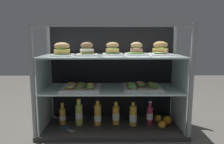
{
  "coord_description": "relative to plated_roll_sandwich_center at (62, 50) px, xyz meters",
  "views": [
    {
      "loc": [
        -0.01,
        -2.0,
        0.86
      ],
      "look_at": [
        0.0,
        0.0,
        0.55
      ],
      "focal_mm": 35.77,
      "sensor_mm": 36.0,
      "label": 1
    }
  ],
  "objects": [
    {
      "name": "kitchen_scissors",
      "position": [
        0.02,
        -0.04,
        -0.7
      ],
      "size": [
        0.15,
        0.14,
        0.01
      ],
      "color": "silver",
      "rests_on": "case_base_deck"
    },
    {
      "name": "plated_roll_sandwich_near_left_corner",
      "position": [
        0.45,
        0.1,
        -0.0
      ],
      "size": [
        0.19,
        0.19,
        0.12
      ],
      "color": "white",
      "rests_on": "shelf_upper_glass"
    },
    {
      "name": "case_frame",
      "position": [
        0.44,
        0.17,
        -0.22
      ],
      "size": [
        1.31,
        0.53,
        0.97
      ],
      "color": "gray",
      "rests_on": "ground"
    },
    {
      "name": "shelf_lower_glass",
      "position": [
        0.44,
        0.04,
        -0.36
      ],
      "size": [
        1.26,
        0.48,
        0.01
      ],
      "primitive_type": "cube",
      "color": "silver",
      "rests_on": "riser_lower_tier"
    },
    {
      "name": "ground_plane",
      "position": [
        0.44,
        0.04,
        -0.76
      ],
      "size": [
        6.0,
        6.0,
        0.02
      ],
      "primitive_type": "cube",
      "color": "#4B4944",
      "rests_on": "ground"
    },
    {
      "name": "juice_bottle_front_right_end",
      "position": [
        0.48,
        0.07,
        -0.62
      ],
      "size": [
        0.07,
        0.07,
        0.22
      ],
      "color": "gold",
      "rests_on": "case_base_deck"
    },
    {
      "name": "juice_bottle_front_fourth",
      "position": [
        0.3,
        0.05,
        -0.61
      ],
      "size": [
        0.07,
        0.07,
        0.25
      ],
      "color": "gold",
      "rests_on": "case_base_deck"
    },
    {
      "name": "riser_lower_tier",
      "position": [
        0.44,
        0.04,
        -0.53
      ],
      "size": [
        1.24,
        0.46,
        0.34
      ],
      "color": "silver",
      "rests_on": "case_base_deck"
    },
    {
      "name": "plated_roll_sandwich_far_left",
      "position": [
        0.67,
        0.1,
        -0.01
      ],
      "size": [
        0.21,
        0.21,
        0.12
      ],
      "color": "white",
      "rests_on": "shelf_upper_glass"
    },
    {
      "name": "orange_fruit_rolled_forward",
      "position": [
        0.89,
        0.11,
        -0.67
      ],
      "size": [
        0.07,
        0.07,
        0.07
      ],
      "primitive_type": "sphere",
      "color": "orange",
      "rests_on": "case_base_deck"
    },
    {
      "name": "orange_fruit_beside_bottles",
      "position": [
        0.89,
        -0.04,
        -0.67
      ],
      "size": [
        0.07,
        0.07,
        0.07
      ],
      "primitive_type": "sphere",
      "color": "orange",
      "rests_on": "case_base_deck"
    },
    {
      "name": "juice_bottle_front_middle",
      "position": [
        0.13,
        0.06,
        -0.6
      ],
      "size": [
        0.07,
        0.07,
        0.25
      ],
      "color": "#ADCC51",
      "rests_on": "case_base_deck"
    },
    {
      "name": "riser_upper_tier",
      "position": [
        0.44,
        0.04,
        -0.2
      ],
      "size": [
        1.24,
        0.46,
        0.29
      ],
      "color": "silver",
      "rests_on": "shelf_lower_glass"
    },
    {
      "name": "shelf_upper_glass",
      "position": [
        0.44,
        0.04,
        -0.05
      ],
      "size": [
        1.26,
        0.48,
        0.01
      ],
      "primitive_type": "cube",
      "color": "silver",
      "rests_on": "riser_upper_tier"
    },
    {
      "name": "open_sandwich_tray_right_of_center",
      "position": [
        0.16,
        0.01,
        -0.33
      ],
      "size": [
        0.34,
        0.33,
        0.07
      ],
      "color": "white",
      "rests_on": "shelf_lower_glass"
    },
    {
      "name": "juice_bottle_back_right",
      "position": [
        0.8,
        0.05,
        -0.62
      ],
      "size": [
        0.06,
        0.06,
        0.23
      ],
      "color": "#A22A40",
      "rests_on": "case_base_deck"
    },
    {
      "name": "juice_bottle_front_left_end",
      "position": [
        0.64,
        0.04,
        -0.61
      ],
      "size": [
        0.07,
        0.07,
        0.24
      ],
      "color": "gold",
      "rests_on": "case_base_deck"
    },
    {
      "name": "plated_roll_sandwich_center",
      "position": [
        0.0,
        0.0,
        0.0
      ],
      "size": [
        0.19,
        0.19,
        0.12
      ],
      "color": "white",
      "rests_on": "shelf_upper_glass"
    },
    {
      "name": "open_sandwich_tray_near_left_corner",
      "position": [
        0.71,
        0.05,
        -0.33
      ],
      "size": [
        0.34,
        0.33,
        0.06
      ],
      "color": "white",
      "rests_on": "shelf_lower_glass"
    },
    {
      "name": "case_base_deck",
      "position": [
        0.44,
        0.04,
        -0.73
      ],
      "size": [
        1.31,
        0.53,
        0.04
      ],
      "primitive_type": "cube",
      "color": "#373332",
      "rests_on": "ground"
    },
    {
      "name": "juice_bottle_tucked_behind",
      "position": [
        -0.03,
        0.07,
        -0.63
      ],
      "size": [
        0.06,
        0.06,
        0.21
      ],
      "color": "gold",
      "rests_on": "case_base_deck"
    },
    {
      "name": "plated_roll_sandwich_mid_left",
      "position": [
        0.22,
        0.03,
        -0.0
      ],
      "size": [
        0.18,
        0.18,
        0.12
      ],
      "color": "white",
      "rests_on": "shelf_upper_glass"
    },
    {
      "name": "plated_roll_sandwich_far_right",
      "position": [
        0.89,
        0.1,
        0.0
      ],
      "size": [
        0.2,
        0.2,
        0.12
      ],
      "color": "white",
      "rests_on": "shelf_upper_glass"
    },
    {
      "name": "orange_fruit_near_left_post",
      "position": [
        0.97,
        0.06,
        -0.67
      ],
      "size": [
        0.08,
        0.08,
        0.08
      ],
      "primitive_type": "sphere",
      "color": "orange",
      "rests_on": "case_base_deck"
    }
  ]
}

